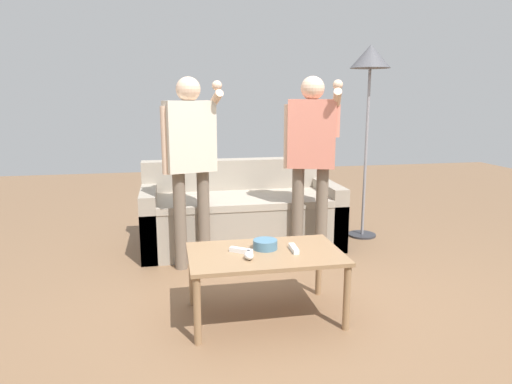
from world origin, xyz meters
TOP-DOWN VIEW (x-y plane):
  - ground_plane at (0.00, 0.00)m, footprint 12.00×12.00m
  - couch at (-0.09, 1.34)m, footprint 1.83×0.83m
  - coffee_table at (-0.17, -0.16)m, footprint 0.97×0.59m
  - snack_bowl at (-0.15, -0.10)m, footprint 0.16×0.16m
  - game_remote_nunchuk at (-0.29, -0.27)m, footprint 0.06×0.09m
  - floor_lamp at (1.18, 1.38)m, footprint 0.39×0.39m
  - player_right at (0.43, 0.80)m, footprint 0.46×0.41m
  - player_left at (-0.57, 0.83)m, footprint 0.49×0.29m
  - game_remote_wand_near at (0.02, -0.17)m, footprint 0.04×0.15m
  - game_remote_wand_far at (-0.32, -0.14)m, footprint 0.14×0.12m

SIDE VIEW (x-z plane):
  - ground_plane at x=0.00m, z-range 0.00..0.00m
  - couch at x=-0.09m, z-range -0.10..0.69m
  - coffee_table at x=-0.17m, z-range 0.17..0.60m
  - game_remote_wand_near at x=0.02m, z-range 0.44..0.47m
  - game_remote_wand_far at x=-0.32m, z-range 0.44..0.47m
  - game_remote_nunchuk at x=-0.29m, z-range 0.43..0.49m
  - snack_bowl at x=-0.15m, z-range 0.44..0.50m
  - player_left at x=-0.57m, z-range 0.20..1.76m
  - player_right at x=0.43m, z-range 0.20..1.77m
  - floor_lamp at x=1.18m, z-range 0.72..2.61m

